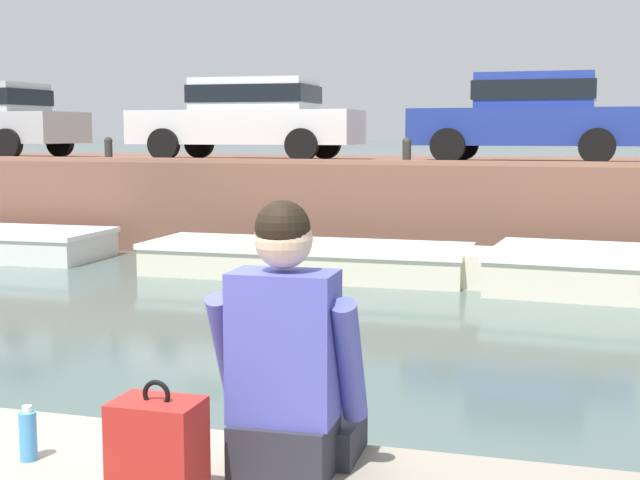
# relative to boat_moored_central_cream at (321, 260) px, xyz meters

# --- Properties ---
(ground_plane) EXTENTS (400.00, 400.00, 0.00)m
(ground_plane) POSITION_rel_boat_moored_central_cream_xyz_m (1.47, -3.81, -0.24)
(ground_plane) COLOR #4C605B
(far_quay_wall) EXTENTS (60.00, 6.00, 1.58)m
(far_quay_wall) POSITION_rel_boat_moored_central_cream_xyz_m (1.47, 4.65, 0.55)
(far_quay_wall) COLOR brown
(far_quay_wall) RESTS_ON ground
(far_wall_coping) EXTENTS (60.00, 0.24, 0.08)m
(far_wall_coping) POSITION_rel_boat_moored_central_cream_xyz_m (1.47, 1.77, 1.38)
(far_wall_coping) COLOR #925F4C
(far_wall_coping) RESTS_ON far_quay_wall
(boat_moored_central_cream) EXTENTS (5.73, 1.67, 0.48)m
(boat_moored_central_cream) POSITION_rel_boat_moored_central_cream_xyz_m (0.00, 0.00, 0.00)
(boat_moored_central_cream) COLOR silver
(boat_moored_central_cream) RESTS_ON ground
(car_left_inner_white) EXTENTS (4.38, 1.97, 1.54)m
(car_left_inner_white) POSITION_rel_boat_moored_central_cream_xyz_m (-2.51, 3.68, 2.19)
(car_left_inner_white) COLOR white
(car_left_inner_white) RESTS_ON far_quay_wall
(car_centre_blue) EXTENTS (3.97, 1.95, 1.54)m
(car_centre_blue) POSITION_rel_boat_moored_central_cream_xyz_m (2.72, 3.68, 2.19)
(car_centre_blue) COLOR #233893
(car_centre_blue) RESTS_ON far_quay_wall
(mooring_bollard_west) EXTENTS (0.15, 0.15, 0.45)m
(mooring_bollard_west) POSITION_rel_boat_moored_central_cream_xyz_m (-4.55, 1.90, 1.58)
(mooring_bollard_west) COLOR #2D2B28
(mooring_bollard_west) RESTS_ON far_quay_wall
(mooring_bollard_mid) EXTENTS (0.15, 0.15, 0.45)m
(mooring_bollard_mid) POSITION_rel_boat_moored_central_cream_xyz_m (0.90, 1.90, 1.58)
(mooring_bollard_mid) COLOR #2D2B28
(mooring_bollard_mid) RESTS_ON far_quay_wall
(person_seated_right) EXTENTS (0.54, 0.53, 0.97)m
(person_seated_right) POSITION_rel_boat_moored_central_cream_xyz_m (2.68, -9.60, 1.06)
(person_seated_right) COLOR #282833
(person_seated_right) RESTS_ON near_quay
(bottle_drink) EXTENTS (0.06, 0.06, 0.20)m
(bottle_drink) POSITION_rel_boat_moored_central_cream_xyz_m (1.74, -9.77, 0.78)
(bottle_drink) COLOR #3F8CCC
(bottle_drink) RESTS_ON near_quay
(backpack_on_ledge) EXTENTS (0.28, 0.24, 0.41)m
(backpack_on_ledge) POSITION_rel_boat_moored_central_cream_xyz_m (2.37, -9.97, 0.85)
(backpack_on_ledge) COLOR #A5231E
(backpack_on_ledge) RESTS_ON near_quay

